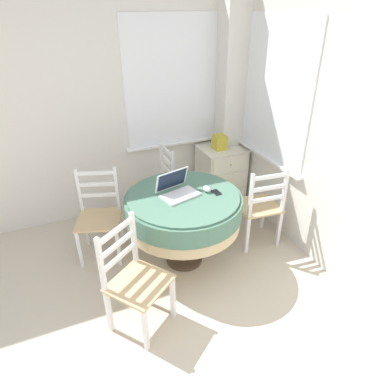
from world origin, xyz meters
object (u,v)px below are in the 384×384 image
at_px(dining_chair_camera_near, 135,280).
at_px(dining_chair_left_flank, 99,216).
at_px(corner_cabinet, 221,174).
at_px(dining_chair_near_right_window, 259,207).
at_px(storage_box, 219,142).
at_px(dining_chair_near_back_window, 157,186).
at_px(cell_phone, 216,192).
at_px(laptop, 177,190).
at_px(computer_mouse, 207,189).
at_px(round_dining_table, 184,209).

bearing_deg(dining_chair_camera_near, dining_chair_left_flank, 94.96).
distance_m(dining_chair_left_flank, corner_cabinet, 1.69).
distance_m(dining_chair_near_right_window, storage_box, 1.02).
bearing_deg(dining_chair_near_back_window, cell_phone, -72.62).
xyz_separation_m(dining_chair_camera_near, dining_chair_left_flank, (-0.09, 1.00, 0.00)).
distance_m(laptop, cell_phone, 0.36).
height_order(computer_mouse, storage_box, storage_box).
bearing_deg(round_dining_table, storage_box, 47.62).
bearing_deg(dining_chair_camera_near, corner_cabinet, 44.62).
xyz_separation_m(laptop, dining_chair_near_right_window, (0.88, -0.07, -0.36)).
bearing_deg(round_dining_table, dining_chair_camera_near, -138.92).
bearing_deg(storage_box, computer_mouse, -123.27).
height_order(corner_cabinet, storage_box, storage_box).
distance_m(computer_mouse, dining_chair_camera_near, 1.06).
distance_m(dining_chair_camera_near, dining_chair_left_flank, 1.01).
distance_m(computer_mouse, corner_cabinet, 1.25).
bearing_deg(computer_mouse, dining_chair_camera_near, -148.16).
height_order(cell_phone, dining_chair_camera_near, dining_chair_camera_near).
bearing_deg(corner_cabinet, storage_box, -149.33).
xyz_separation_m(round_dining_table, corner_cabinet, (0.90, 0.96, -0.24)).
xyz_separation_m(dining_chair_camera_near, storage_box, (1.47, 1.48, 0.37)).
bearing_deg(dining_chair_camera_near, dining_chair_near_back_window, 65.22).
distance_m(dining_chair_near_back_window, dining_chair_left_flank, 0.82).
bearing_deg(dining_chair_camera_near, round_dining_table, 41.08).
bearing_deg(dining_chair_near_back_window, laptop, -93.94).
bearing_deg(corner_cabinet, dining_chair_camera_near, -135.38).
distance_m(round_dining_table, laptop, 0.20).
xyz_separation_m(cell_phone, dining_chair_camera_near, (-0.92, -0.47, -0.32)).
height_order(round_dining_table, dining_chair_camera_near, dining_chair_camera_near).
bearing_deg(dining_chair_near_right_window, round_dining_table, 178.24).
height_order(round_dining_table, corner_cabinet, round_dining_table).
bearing_deg(storage_box, laptop, -135.08).
bearing_deg(cell_phone, computer_mouse, 140.28).
xyz_separation_m(computer_mouse, corner_cabinet, (0.67, 0.98, -0.41)).
bearing_deg(computer_mouse, dining_chair_left_flank, 153.39).
xyz_separation_m(dining_chair_left_flank, storage_box, (1.56, 0.47, 0.37)).
distance_m(laptop, dining_chair_left_flank, 0.87).
height_order(dining_chair_near_right_window, dining_chair_camera_near, same).
xyz_separation_m(cell_phone, dining_chair_near_right_window, (0.54, 0.05, -0.32)).
height_order(round_dining_table, dining_chair_left_flank, dining_chair_left_flank).
xyz_separation_m(computer_mouse, storage_box, (0.62, 0.94, 0.03)).
distance_m(dining_chair_near_back_window, dining_chair_near_right_window, 1.19).
bearing_deg(dining_chair_near_right_window, cell_phone, -174.79).
relative_size(dining_chair_left_flank, storage_box, 5.34).
bearing_deg(computer_mouse, dining_chair_near_right_window, -0.87).
relative_size(dining_chair_near_right_window, storage_box, 5.34).
relative_size(cell_phone, dining_chair_left_flank, 0.12).
relative_size(laptop, dining_chair_camera_near, 0.43).
xyz_separation_m(dining_chair_near_right_window, corner_cabinet, (0.07, 0.98, -0.08)).
height_order(laptop, corner_cabinet, laptop).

